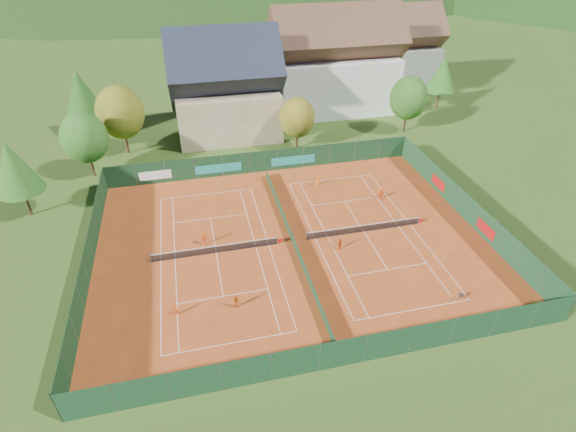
{
  "coord_description": "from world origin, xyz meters",
  "views": [
    {
      "loc": [
        -9.04,
        -36.44,
        28.82
      ],
      "look_at": [
        0.0,
        2.0,
        2.0
      ],
      "focal_mm": 28.0,
      "sensor_mm": 36.0,
      "label": 1
    }
  ],
  "objects_px": {
    "player_left_near": "(176,310)",
    "player_left_far": "(204,238)",
    "player_left_mid": "(236,302)",
    "hotel_block_a": "(334,66)",
    "hotel_block_b": "(392,54)",
    "player_right_far_b": "(381,194)",
    "ball_hopper": "(461,296)",
    "player_right_far_a": "(318,181)",
    "player_right_near": "(340,244)",
    "chalet": "(226,91)"
  },
  "relations": [
    {
      "from": "player_right_near",
      "to": "ball_hopper",
      "type": "bearing_deg",
      "value": -90.79
    },
    {
      "from": "player_right_far_b",
      "to": "player_right_near",
      "type": "bearing_deg",
      "value": 28.97
    },
    {
      "from": "player_left_near",
      "to": "player_left_far",
      "type": "bearing_deg",
      "value": 74.73
    },
    {
      "from": "player_left_far",
      "to": "player_right_near",
      "type": "distance_m",
      "value": 14.08
    },
    {
      "from": "chalet",
      "to": "player_left_far",
      "type": "xyz_separation_m",
      "value": [
        -6.06,
        -28.29,
        -5.84
      ]
    },
    {
      "from": "player_left_far",
      "to": "player_right_near",
      "type": "bearing_deg",
      "value": 155.72
    },
    {
      "from": "hotel_block_a",
      "to": "chalet",
      "type": "bearing_deg",
      "value": -162.47
    },
    {
      "from": "hotel_block_a",
      "to": "hotel_block_b",
      "type": "height_order",
      "value": "hotel_block_a"
    },
    {
      "from": "hotel_block_a",
      "to": "player_left_mid",
      "type": "bearing_deg",
      "value": -117.58
    },
    {
      "from": "hotel_block_a",
      "to": "player_left_mid",
      "type": "distance_m",
      "value": 50.24
    },
    {
      "from": "player_right_near",
      "to": "chalet",
      "type": "bearing_deg",
      "value": 61.58
    },
    {
      "from": "chalet",
      "to": "player_left_mid",
      "type": "xyz_separation_m",
      "value": [
        -4.05,
        -38.14,
        -5.91
      ]
    },
    {
      "from": "player_left_far",
      "to": "player_right_far_a",
      "type": "relative_size",
      "value": 1.14
    },
    {
      "from": "player_left_near",
      "to": "player_right_far_a",
      "type": "bearing_deg",
      "value": 48.4
    },
    {
      "from": "hotel_block_b",
      "to": "player_left_far",
      "type": "xyz_separation_m",
      "value": [
        -39.06,
        -42.29,
        -5.83
      ]
    },
    {
      "from": "chalet",
      "to": "player_right_near",
      "type": "relative_size",
      "value": 11.86
    },
    {
      "from": "chalet",
      "to": "player_right_far_b",
      "type": "distance_m",
      "value": 29.23
    },
    {
      "from": "hotel_block_a",
      "to": "player_left_mid",
      "type": "xyz_separation_m",
      "value": [
        -23.05,
        -44.14,
        -6.67
      ]
    },
    {
      "from": "hotel_block_a",
      "to": "player_right_far_a",
      "type": "xyz_separation_m",
      "value": [
        -10.06,
        -25.26,
        -6.69
      ]
    },
    {
      "from": "player_right_far_a",
      "to": "ball_hopper",
      "type": "bearing_deg",
      "value": 93.32
    },
    {
      "from": "player_left_near",
      "to": "player_right_near",
      "type": "xyz_separation_m",
      "value": [
        16.59,
        5.49,
        0.09
      ]
    },
    {
      "from": "player_left_mid",
      "to": "player_left_far",
      "type": "distance_m",
      "value": 10.05
    },
    {
      "from": "player_left_mid",
      "to": "player_right_near",
      "type": "distance_m",
      "value": 12.91
    },
    {
      "from": "player_left_near",
      "to": "player_right_far_a",
      "type": "height_order",
      "value": "player_right_far_a"
    },
    {
      "from": "player_left_mid",
      "to": "player_right_far_a",
      "type": "distance_m",
      "value": 22.92
    },
    {
      "from": "player_left_mid",
      "to": "player_right_far_b",
      "type": "relative_size",
      "value": 1.1
    },
    {
      "from": "player_left_near",
      "to": "player_right_far_b",
      "type": "distance_m",
      "value": 28.2
    },
    {
      "from": "chalet",
      "to": "player_left_near",
      "type": "bearing_deg",
      "value": -103.61
    },
    {
      "from": "hotel_block_a",
      "to": "hotel_block_b",
      "type": "distance_m",
      "value": 16.14
    },
    {
      "from": "player_right_far_a",
      "to": "player_left_far",
      "type": "bearing_deg",
      "value": 17.95
    },
    {
      "from": "hotel_block_b",
      "to": "player_right_near",
      "type": "xyz_separation_m",
      "value": [
        -25.55,
        -46.27,
        -5.94
      ]
    },
    {
      "from": "ball_hopper",
      "to": "player_right_far_b",
      "type": "height_order",
      "value": "player_right_far_b"
    },
    {
      "from": "chalet",
      "to": "ball_hopper",
      "type": "relative_size",
      "value": 20.25
    },
    {
      "from": "hotel_block_a",
      "to": "player_right_far_b",
      "type": "distance_m",
      "value": 30.99
    },
    {
      "from": "hotel_block_b",
      "to": "player_right_far_a",
      "type": "height_order",
      "value": "hotel_block_b"
    },
    {
      "from": "hotel_block_b",
      "to": "player_left_near",
      "type": "bearing_deg",
      "value": -129.15
    },
    {
      "from": "player_right_near",
      "to": "player_left_near",
      "type": "bearing_deg",
      "value": 156.89
    },
    {
      "from": "player_left_far",
      "to": "player_right_far_b",
      "type": "relative_size",
      "value": 1.21
    },
    {
      "from": "ball_hopper",
      "to": "player_left_near",
      "type": "distance_m",
      "value": 25.02
    },
    {
      "from": "hotel_block_a",
      "to": "player_right_far_b",
      "type": "height_order",
      "value": "hotel_block_a"
    },
    {
      "from": "ball_hopper",
      "to": "player_right_far_b",
      "type": "bearing_deg",
      "value": 90.18
    },
    {
      "from": "player_left_mid",
      "to": "player_right_near",
      "type": "height_order",
      "value": "player_left_mid"
    },
    {
      "from": "chalet",
      "to": "player_right_near",
      "type": "height_order",
      "value": "chalet"
    },
    {
      "from": "player_right_far_a",
      "to": "hotel_block_b",
      "type": "bearing_deg",
      "value": -138.97
    },
    {
      "from": "player_right_far_b",
      "to": "player_left_near",
      "type": "bearing_deg",
      "value": 12.47
    },
    {
      "from": "player_left_mid",
      "to": "hotel_block_a",
      "type": "bearing_deg",
      "value": 100.3
    },
    {
      "from": "player_right_near",
      "to": "player_right_far_b",
      "type": "relative_size",
      "value": 1.05
    },
    {
      "from": "chalet",
      "to": "player_left_mid",
      "type": "distance_m",
      "value": 38.81
    },
    {
      "from": "hotel_block_a",
      "to": "player_left_near",
      "type": "distance_m",
      "value": 52.47
    },
    {
      "from": "player_right_far_b",
      "to": "player_left_mid",
      "type": "bearing_deg",
      "value": 19.16
    }
  ]
}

